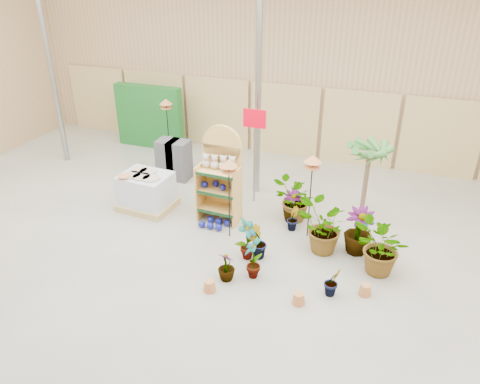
{
  "coord_description": "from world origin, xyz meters",
  "views": [
    {
      "loc": [
        3.03,
        -6.05,
        5.19
      ],
      "look_at": [
        0.3,
        1.5,
        1.0
      ],
      "focal_mm": 35.0,
      "sensor_mm": 36.0,
      "label": 1
    }
  ],
  "objects_px": {
    "pallet_stack": "(146,191)",
    "bird_table_front": "(229,166)",
    "display_shelf": "(221,177)",
    "potted_plant_2": "(322,229)"
  },
  "relations": [
    {
      "from": "display_shelf",
      "to": "potted_plant_2",
      "type": "bearing_deg",
      "value": -12.17
    },
    {
      "from": "pallet_stack",
      "to": "bird_table_front",
      "type": "distance_m",
      "value": 2.5
    },
    {
      "from": "display_shelf",
      "to": "potted_plant_2",
      "type": "distance_m",
      "value": 2.4
    },
    {
      "from": "pallet_stack",
      "to": "bird_table_front",
      "type": "xyz_separation_m",
      "value": [
        2.16,
        -0.49,
        1.16
      ]
    },
    {
      "from": "display_shelf",
      "to": "potted_plant_2",
      "type": "relative_size",
      "value": 1.99
    },
    {
      "from": "display_shelf",
      "to": "bird_table_front",
      "type": "relative_size",
      "value": 1.21
    },
    {
      "from": "pallet_stack",
      "to": "bird_table_front",
      "type": "relative_size",
      "value": 0.71
    },
    {
      "from": "bird_table_front",
      "to": "potted_plant_2",
      "type": "xyz_separation_m",
      "value": [
        1.84,
        0.09,
        -1.05
      ]
    },
    {
      "from": "pallet_stack",
      "to": "bird_table_front",
      "type": "bearing_deg",
      "value": -8.71
    },
    {
      "from": "display_shelf",
      "to": "bird_table_front",
      "type": "distance_m",
      "value": 1.03
    }
  ]
}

